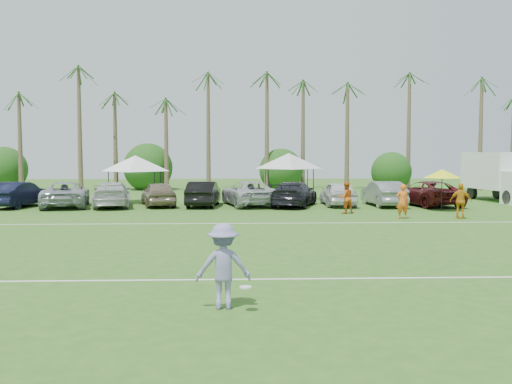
{
  "coord_description": "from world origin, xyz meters",
  "views": [
    {
      "loc": [
        1.79,
        -12.99,
        3.39
      ],
      "look_at": [
        2.77,
        12.61,
        1.6
      ],
      "focal_mm": 40.0,
      "sensor_mm": 36.0,
      "label": 1
    }
  ],
  "objects": [
    {
      "name": "ground",
      "position": [
        0.0,
        0.0,
        0.0
      ],
      "size": [
        120.0,
        120.0,
        0.0
      ],
      "primitive_type": "plane",
      "color": "#325E1C",
      "rests_on": "ground"
    },
    {
      "name": "field_lines",
      "position": [
        0.0,
        8.0,
        0.01
      ],
      "size": [
        80.0,
        12.1,
        0.01
      ],
      "color": "white",
      "rests_on": "ground"
    },
    {
      "name": "palm_tree_1",
      "position": [
        -17.0,
        38.0,
        8.35
      ],
      "size": [
        2.4,
        2.4,
        9.9
      ],
      "color": "brown",
      "rests_on": "ground"
    },
    {
      "name": "palm_tree_2",
      "position": [
        -12.0,
        38.0,
        9.21
      ],
      "size": [
        2.4,
        2.4,
        10.9
      ],
      "color": "brown",
      "rests_on": "ground"
    },
    {
      "name": "palm_tree_3",
      "position": [
        -8.0,
        38.0,
        10.06
      ],
      "size": [
        2.4,
        2.4,
        11.9
      ],
      "color": "brown",
      "rests_on": "ground"
    },
    {
      "name": "palm_tree_4",
      "position": [
        -4.0,
        38.0,
        7.48
      ],
      "size": [
        2.4,
        2.4,
        8.9
      ],
      "color": "brown",
      "rests_on": "ground"
    },
    {
      "name": "palm_tree_5",
      "position": [
        0.0,
        38.0,
        8.35
      ],
      "size": [
        2.4,
        2.4,
        9.9
      ],
      "color": "brown",
      "rests_on": "ground"
    },
    {
      "name": "palm_tree_6",
      "position": [
        4.0,
        38.0,
        9.21
      ],
      "size": [
        2.4,
        2.4,
        10.9
      ],
      "color": "brown",
      "rests_on": "ground"
    },
    {
      "name": "palm_tree_7",
      "position": [
        8.0,
        38.0,
        10.06
      ],
      "size": [
        2.4,
        2.4,
        11.9
      ],
      "color": "brown",
      "rests_on": "ground"
    },
    {
      "name": "palm_tree_8",
      "position": [
        13.0,
        38.0,
        7.48
      ],
      "size": [
        2.4,
        2.4,
        8.9
      ],
      "color": "brown",
      "rests_on": "ground"
    },
    {
      "name": "palm_tree_9",
      "position": [
        18.0,
        38.0,
        8.35
      ],
      "size": [
        2.4,
        2.4,
        9.9
      ],
      "color": "brown",
      "rests_on": "ground"
    },
    {
      "name": "palm_tree_10",
      "position": [
        23.0,
        38.0,
        9.21
      ],
      "size": [
        2.4,
        2.4,
        10.9
      ],
      "color": "brown",
      "rests_on": "ground"
    },
    {
      "name": "bush_tree_0",
      "position": [
        -19.0,
        39.0,
        1.8
      ],
      "size": [
        4.0,
        4.0,
        4.0
      ],
      "color": "brown",
      "rests_on": "ground"
    },
    {
      "name": "bush_tree_1",
      "position": [
        -6.0,
        39.0,
        1.8
      ],
      "size": [
        4.0,
        4.0,
        4.0
      ],
      "color": "brown",
      "rests_on": "ground"
    },
    {
      "name": "bush_tree_2",
      "position": [
        6.0,
        39.0,
        1.8
      ],
      "size": [
        4.0,
        4.0,
        4.0
      ],
      "color": "brown",
      "rests_on": "ground"
    },
    {
      "name": "bush_tree_3",
      "position": [
        16.0,
        39.0,
        1.8
      ],
      "size": [
        4.0,
        4.0,
        4.0
      ],
      "color": "brown",
      "rests_on": "ground"
    },
    {
      "name": "sideline_player_a",
      "position": [
        10.37,
        15.66,
        0.88
      ],
      "size": [
        0.66,
        0.45,
        1.77
      ],
      "primitive_type": "imported",
      "rotation": [
        0.0,
        0.0,
        3.18
      ],
      "color": "orange",
      "rests_on": "ground"
    },
    {
      "name": "sideline_player_b",
      "position": [
        7.97,
        18.19,
        0.88
      ],
      "size": [
        0.99,
        0.85,
        1.76
      ],
      "primitive_type": "imported",
      "rotation": [
        0.0,
        0.0,
        3.39
      ],
      "color": "#CA5716",
      "rests_on": "ground"
    },
    {
      "name": "sideline_player_c",
      "position": [
        13.32,
        15.43,
        0.91
      ],
      "size": [
        1.15,
        0.85,
        1.82
      ],
      "primitive_type": "imported",
      "rotation": [
        0.0,
        0.0,
        2.71
      ],
      "color": "orange",
      "rests_on": "ground"
    },
    {
      "name": "box_truck",
      "position": [
        20.32,
        25.63,
        1.82
      ],
      "size": [
        3.36,
        6.86,
        3.4
      ],
      "rotation": [
        0.0,
        0.0,
        0.14
      ],
      "color": "white",
      "rests_on": "ground"
    },
    {
      "name": "canopy_tent_left",
      "position": [
        -4.88,
        25.76,
        3.17
      ],
      "size": [
        4.57,
        4.57,
        3.71
      ],
      "color": "black",
      "rests_on": "ground"
    },
    {
      "name": "canopy_tent_right",
      "position": [
        5.7,
        27.7,
        3.33
      ],
      "size": [
        4.8,
        4.8,
        3.89
      ],
      "color": "black",
      "rests_on": "ground"
    },
    {
      "name": "market_umbrella",
      "position": [
        13.72,
        19.21,
        2.17
      ],
      "size": [
        2.17,
        2.17,
        2.42
      ],
      "color": "black",
      "rests_on": "ground"
    },
    {
      "name": "frisbee_player",
      "position": [
        1.55,
        -0.77,
        0.93
      ],
      "size": [
        1.24,
        0.84,
        1.85
      ],
      "rotation": [
        0.0,
        0.0,
        3.2
      ],
      "color": "#8580B6",
      "rests_on": "ground"
    },
    {
      "name": "parked_car_1",
      "position": [
        -11.49,
        22.58,
        0.79
      ],
      "size": [
        2.51,
        5.01,
        1.58
      ],
      "primitive_type": "imported",
      "rotation": [
        0.0,
        0.0,
        2.96
      ],
      "color": "black",
      "rests_on": "ground"
    },
    {
      "name": "parked_car_2",
      "position": [
        -8.65,
        22.59,
        0.79
      ],
      "size": [
        3.64,
        6.06,
        1.58
      ],
      "primitive_type": "imported",
      "rotation": [
        0.0,
        0.0,
        3.33
      ],
      "color": "#9DA2A8",
      "rests_on": "ground"
    },
    {
      "name": "parked_car_3",
      "position": [
        -5.81,
        22.56,
        0.79
      ],
      "size": [
        3.12,
        5.73,
        1.58
      ],
      "primitive_type": "imported",
      "rotation": [
        0.0,
        0.0,
        3.32
      ],
      "color": "silver",
      "rests_on": "ground"
    },
    {
      "name": "parked_car_4",
      "position": [
        -2.97,
        22.95,
        0.79
      ],
      "size": [
        2.94,
        4.94,
        1.58
      ],
      "primitive_type": "imported",
      "rotation": [
        0.0,
        0.0,
        3.39
      ],
      "color": "#82715A",
      "rests_on": "ground"
    },
    {
      "name": "parked_car_5",
      "position": [
        -0.14,
        22.73,
        0.79
      ],
      "size": [
        2.06,
        4.9,
        1.58
      ],
      "primitive_type": "imported",
      "rotation": [
        0.0,
        0.0,
        3.06
      ],
      "color": "black",
      "rests_on": "ground"
    },
    {
      "name": "parked_car_6",
      "position": [
        2.7,
        23.0,
        0.79
      ],
      "size": [
        3.82,
        6.11,
        1.58
      ],
      "primitive_type": "imported",
      "rotation": [
        0.0,
        0.0,
        3.37
      ],
      "color": "#B3B6B9",
      "rests_on": "ground"
    },
    {
      "name": "parked_car_7",
      "position": [
        5.54,
        22.45,
        0.79
      ],
      "size": [
        3.73,
        5.84,
        1.58
      ],
      "primitive_type": "imported",
      "rotation": [
        0.0,
        0.0,
        2.84
      ],
      "color": "black",
      "rests_on": "ground"
    },
    {
      "name": "parked_car_8",
      "position": [
        8.37,
        22.76,
        0.79
      ],
      "size": [
        1.88,
        4.63,
        1.58
      ],
      "primitive_type": "imported",
      "rotation": [
        0.0,
        0.0,
        3.14
      ],
      "color": "silver",
      "rests_on": "ground"
    },
    {
      "name": "parked_car_9",
      "position": [
        11.21,
        22.51,
        0.79
      ],
      "size": [
        1.93,
        4.86,
        1.58
      ],
      "primitive_type": "imported",
      "rotation": [
        0.0,
        0.0,
        3.2
      ],
      "color": "gray",
      "rests_on": "ground"
    },
    {
      "name": "parked_car_10",
      "position": [
        14.05,
        22.66,
        0.79
      ],
      "size": [
        3.61,
        6.05,
        1.58
      ],
      "primitive_type": "imported",
      "rotation": [
        0.0,
        0.0,
        3.33
      ],
      "color": "#521215",
      "rests_on": "ground"
    }
  ]
}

